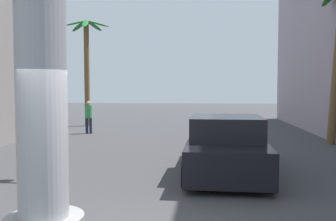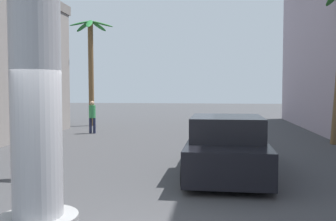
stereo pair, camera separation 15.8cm
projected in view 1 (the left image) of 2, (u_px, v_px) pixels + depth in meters
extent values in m
plane|color=#424244|center=(182.00, 147.00, 14.61)|extent=(89.18, 89.18, 0.00)
cylinder|color=black|center=(194.00, 149.00, 12.16)|extent=(0.23, 0.64, 0.64)
cylinder|color=black|center=(253.00, 150.00, 11.94)|extent=(0.23, 0.64, 0.64)
cylinder|color=black|center=(187.00, 174.00, 8.57)|extent=(0.23, 0.64, 0.64)
cylinder|color=black|center=(271.00, 176.00, 8.35)|extent=(0.23, 0.64, 0.64)
cube|color=black|center=(225.00, 152.00, 10.24)|extent=(2.04, 5.19, 0.80)
cube|color=black|center=(226.00, 128.00, 9.82)|extent=(1.85, 2.19, 0.60)
cylinder|color=brown|center=(298.00, 53.00, 23.06)|extent=(0.38, 0.38, 9.04)
cylinder|color=brown|center=(87.00, 74.00, 22.90)|extent=(0.34, 0.39, 6.35)
ellipsoid|color=#2A742D|center=(98.00, 24.00, 22.70)|extent=(1.38, 0.45, 0.47)
ellipsoid|color=#23792D|center=(94.00, 26.00, 23.33)|extent=(0.87, 1.37, 0.56)
ellipsoid|color=#226D2D|center=(79.00, 26.00, 23.14)|extent=(1.31, 0.97, 0.67)
ellipsoid|color=#21682D|center=(76.00, 23.00, 22.35)|extent=(1.27, 1.13, 0.52)
ellipsoid|color=#1F6E2D|center=(85.00, 23.00, 22.05)|extent=(0.58, 1.33, 0.72)
cylinder|color=#1E233F|center=(87.00, 126.00, 19.08)|extent=(0.14, 0.14, 0.80)
cylinder|color=#1E233F|center=(91.00, 126.00, 19.07)|extent=(0.14, 0.14, 0.80)
cylinder|color=#338C4C|center=(89.00, 112.00, 19.03)|extent=(0.36, 0.36, 0.65)
sphere|color=tan|center=(88.00, 103.00, 19.01)|extent=(0.22, 0.22, 0.22)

